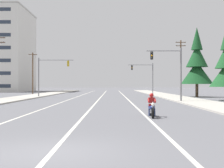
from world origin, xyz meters
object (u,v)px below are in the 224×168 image
(traffic_signal_mid_right, at_px, (147,74))
(traffic_signal_near_left, at_px, (50,71))
(utility_pole_right_far, at_px, (182,66))
(conifer_tree_right_verge_far, at_px, (198,65))
(traffic_signal_near_right, at_px, (173,67))
(motorcycle_with_rider, at_px, (153,107))
(utility_pole_left_far, at_px, (34,72))

(traffic_signal_mid_right, bearing_deg, traffic_signal_near_left, -143.33)
(utility_pole_right_far, bearing_deg, traffic_signal_near_left, -155.73)
(traffic_signal_near_left, relative_size, conifer_tree_right_verge_far, 0.56)
(traffic_signal_near_left, bearing_deg, traffic_signal_mid_right, 36.67)
(utility_pole_right_far, distance_m, conifer_tree_right_verge_far, 9.85)
(traffic_signal_mid_right, height_order, conifer_tree_right_verge_far, conifer_tree_right_verge_far)
(traffic_signal_near_right, height_order, conifer_tree_right_verge_far, conifer_tree_right_verge_far)
(traffic_signal_near_left, height_order, conifer_tree_right_verge_far, conifer_tree_right_verge_far)
(traffic_signal_near_right, distance_m, traffic_signal_near_left, 21.72)
(traffic_signal_near_right, bearing_deg, utility_pole_right_far, 75.40)
(motorcycle_with_rider, distance_m, traffic_signal_near_right, 17.84)
(traffic_signal_near_right, relative_size, utility_pole_left_far, 0.71)
(traffic_signal_near_right, bearing_deg, traffic_signal_mid_right, 90.38)
(motorcycle_with_rider, relative_size, utility_pole_left_far, 0.25)
(traffic_signal_mid_right, bearing_deg, utility_pole_left_far, 169.15)
(utility_pole_right_far, relative_size, utility_pole_left_far, 1.20)
(traffic_signal_mid_right, bearing_deg, utility_pole_right_far, -16.64)
(motorcycle_with_rider, bearing_deg, utility_pole_left_far, 111.89)
(traffic_signal_mid_right, xyz_separation_m, utility_pole_right_far, (6.49, -1.94, 1.45))
(motorcycle_with_rider, xyz_separation_m, traffic_signal_near_right, (4.34, 16.96, 3.46))
(motorcycle_with_rider, relative_size, traffic_signal_near_left, 0.35)
(traffic_signal_mid_right, relative_size, conifer_tree_right_verge_far, 0.56)
(motorcycle_with_rider, distance_m, conifer_tree_right_verge_far, 33.57)
(conifer_tree_right_verge_far, bearing_deg, traffic_signal_near_right, -115.15)
(utility_pole_left_far, bearing_deg, traffic_signal_near_left, -68.18)
(motorcycle_with_rider, distance_m, utility_pole_right_far, 42.83)
(motorcycle_with_rider, bearing_deg, traffic_signal_mid_right, 84.48)
(utility_pole_left_far, bearing_deg, traffic_signal_mid_right, -10.85)
(traffic_signal_near_left, bearing_deg, utility_pole_left_far, 111.82)
(traffic_signal_mid_right, distance_m, conifer_tree_right_verge_far, 13.69)
(motorcycle_with_rider, height_order, traffic_signal_near_right, traffic_signal_near_right)
(traffic_signal_near_right, bearing_deg, traffic_signal_near_left, 140.41)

